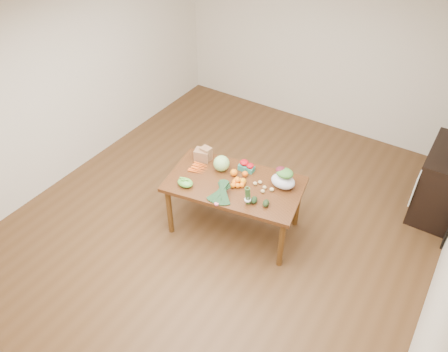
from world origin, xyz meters
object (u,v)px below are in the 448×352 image
Objects in this scene: kale_bunch at (220,194)px; salad_bag at (283,179)px; cabinet at (442,182)px; paper_bag at (202,154)px; asparagus_bundle at (248,196)px; cabbage at (221,163)px; mandarin_cluster at (237,181)px; dining_table at (234,206)px.

kale_bunch is 1.38× the size of salad_bag.
cabinet is at bearing 43.76° from salad_bag.
asparagus_bundle reaches higher than paper_bag.
salad_bag reaches higher than cabbage.
mandarin_cluster is (-2.03, -1.75, 0.33)m from cabinet.
dining_table is 2.71m from cabinet.
cabbage is at bearing 156.82° from mandarin_cluster.
paper_bag is 0.87× the size of salad_bag.
cabinet is 2.68m from asparagus_bundle.
kale_bunch is at bearing -134.84° from cabinet.
mandarin_cluster is 0.62× the size of salad_bag.
dining_table is 5.47× the size of salad_bag.
salad_bag is at bearing 3.95° from paper_bag.
cabinet reaches higher than dining_table.
mandarin_cluster is at bearing -139.21° from cabinet.
kale_bunch is 1.60× the size of asparagus_bundle.
salad_bag is (1.09, 0.08, 0.02)m from paper_bag.
cabbage is 0.53m from kale_bunch.
salad_bag reaches higher than cabinet.
dining_table is 0.75m from salad_bag.
dining_table is 0.63m from asparagus_bundle.
cabinet is 4.08× the size of asparagus_bundle.
cabbage is at bearing -171.13° from salad_bag.
mandarin_cluster is 0.36m from asparagus_bundle.
dining_table is 8.04× the size of cabbage.
paper_bag is at bearing 153.20° from dining_table.
asparagus_bundle is at bearing -24.33° from paper_bag.
cabinet is 2.95m from kale_bunch.
asparagus_bundle is at bearing -112.22° from salad_bag.
cabbage is (-2.34, -1.62, 0.38)m from cabinet.
mandarin_cluster is at bearing -23.18° from cabbage.
kale_bunch is at bearing -98.75° from dining_table.
cabbage is (0.31, -0.05, 0.01)m from paper_bag.
paper_bag is 1.09m from salad_bag.
mandarin_cluster is (0.04, -0.01, 0.43)m from dining_table.
paper_bag is 1.01× the size of asparagus_bundle.
paper_bag is at bearing 145.22° from asparagus_bundle.
kale_bunch is at bearing -95.94° from mandarin_cluster.
paper_bag is at bearing 129.11° from kale_bunch.
cabinet is 3.11m from paper_bag.
paper_bag reaches higher than dining_table.
cabinet reaches higher than kale_bunch.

